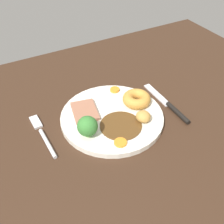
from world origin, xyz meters
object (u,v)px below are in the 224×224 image
meat_slice_main (85,111)px  broccoli_floret (87,126)px  carrot_coin_front (120,143)px  yorkshire_pudding (137,99)px  dinner_plate (112,117)px  knife (170,106)px  fork (42,134)px  carrot_coin_back (115,90)px  roast_potato_left (143,116)px

meat_slice_main → broccoli_floret: (-2.66, -7.59, 2.37)cm
carrot_coin_front → yorkshire_pudding: bearing=43.8°
dinner_plate → knife: dinner_plate is taller
dinner_plate → broccoli_floret: bearing=-156.8°
yorkshire_pudding → knife: 9.03cm
dinner_plate → knife: (15.43, -3.04, -0.25)cm
meat_slice_main → broccoli_floret: bearing=-109.3°
fork → knife: bearing=-102.0°
fork → knife: (32.22, -5.97, 0.06)cm
meat_slice_main → knife: bearing=-19.1°
dinner_plate → carrot_coin_back: size_ratio=10.09×
yorkshire_pudding → roast_potato_left: bearing=-109.4°
dinner_plate → broccoli_floret: broccoli_floret is taller
meat_slice_main → carrot_coin_back: bearing=21.5°
knife → dinner_plate: bearing=79.8°
dinner_plate → carrot_coin_back: bearing=56.9°
yorkshire_pudding → broccoli_floret: 16.48cm
meat_slice_main → yorkshire_pudding: 13.50cm
dinner_plate → fork: size_ratio=1.65×
meat_slice_main → dinner_plate: bearing=-37.7°
dinner_plate → fork: 17.04cm
fork → carrot_coin_front: bearing=-132.3°
knife → meat_slice_main: bearing=71.8°
dinner_plate → meat_slice_main: (-5.37, 4.15, 1.10)cm
yorkshire_pudding → fork: 24.71cm
meat_slice_main → carrot_coin_front: (2.50, -13.22, -0.18)cm
fork → carrot_coin_back: bearing=-77.6°
meat_slice_main → fork: bearing=-173.9°
meat_slice_main → carrot_coin_back: size_ratio=3.15×
roast_potato_left → fork: (-22.27, 8.25, -2.36)cm
yorkshire_pudding → broccoli_floret: size_ratio=1.40×
yorkshire_pudding → carrot_coin_front: 14.76cm
carrot_coin_back → meat_slice_main: bearing=-158.5°
roast_potato_left → yorkshire_pudding: bearing=70.6°
carrot_coin_front → roast_potato_left: bearing=24.2°
carrot_coin_front → broccoli_floret: (-5.15, 5.63, 2.55)cm
knife → broccoli_floret: bearing=91.9°
roast_potato_left → carrot_coin_front: bearing=-155.8°
dinner_plate → meat_slice_main: size_ratio=3.20×
dinner_plate → knife: bearing=-11.1°
dinner_plate → meat_slice_main: 6.87cm
carrot_coin_back → broccoli_floret: broccoli_floret is taller
dinner_plate → knife: size_ratio=1.36×
yorkshire_pudding → meat_slice_main: bearing=167.0°
knife → carrot_coin_back: bearing=41.8°
roast_potato_left → fork: roast_potato_left is taller
dinner_plate → yorkshire_pudding: (7.75, 1.11, 2.04)cm
dinner_plate → broccoli_floret: 9.40cm
roast_potato_left → carrot_coin_front: size_ratio=1.25×
dinner_plate → carrot_coin_front: 9.56cm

